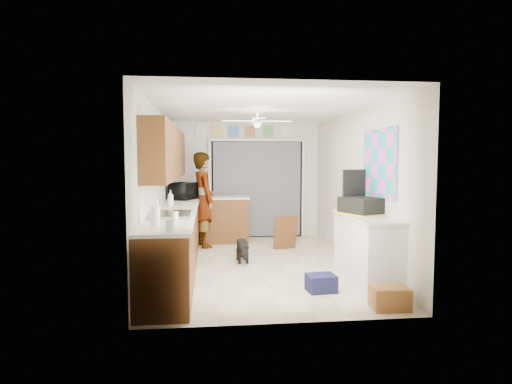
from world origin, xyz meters
name	(u,v)px	position (x,y,z in m)	size (l,w,h in m)	color
floor	(259,265)	(0.00, 0.00, 0.00)	(5.00, 5.00, 0.00)	beige
ceiling	(259,109)	(0.00, 0.00, 2.50)	(5.00, 5.00, 0.00)	white
wall_back	(245,180)	(0.00, 2.50, 1.25)	(3.20, 3.20, 0.00)	silver
wall_front	(287,204)	(0.00, -2.50, 1.25)	(3.20, 3.20, 0.00)	silver
wall_left	(157,188)	(-1.60, 0.00, 1.25)	(5.00, 5.00, 0.00)	silver
wall_right	(356,187)	(1.60, 0.00, 1.25)	(5.00, 5.00, 0.00)	silver
left_base_cabinets	(177,239)	(-1.30, 0.00, 0.45)	(0.60, 4.80, 0.90)	brown
left_countertop	(177,209)	(-1.29, 0.00, 0.92)	(0.62, 4.80, 0.04)	white
upper_cabinets	(168,153)	(-1.44, 0.20, 1.80)	(0.32, 4.00, 0.80)	brown
sink_basin	(172,215)	(-1.29, -1.00, 0.95)	(0.50, 0.76, 0.06)	silver
faucet	(157,208)	(-1.48, -1.00, 1.05)	(0.03, 0.03, 0.22)	silver
peninsula_base	(223,220)	(-0.50, 2.00, 0.45)	(1.00, 0.60, 0.90)	brown
peninsula_top	(223,197)	(-0.50, 2.00, 0.92)	(1.04, 0.64, 0.04)	white
back_opening_recess	(257,189)	(0.25, 2.47, 1.05)	(2.00, 0.06, 2.10)	black
curtain_panel	(257,189)	(0.25, 2.43, 1.05)	(1.90, 0.03, 2.05)	slate
door_trim_left	(210,190)	(-0.77, 2.44, 1.05)	(0.06, 0.04, 2.10)	white
door_trim_right	(303,189)	(1.27, 2.44, 1.05)	(0.06, 0.04, 2.10)	white
door_trim_head	(257,140)	(0.25, 2.44, 2.12)	(2.10, 0.04, 0.06)	white
header_frame_0	(218,131)	(-0.60, 2.47, 2.30)	(0.22, 0.02, 0.22)	#ECD84E
header_frame_1	(234,131)	(-0.25, 2.47, 2.30)	(0.22, 0.02, 0.22)	#5082D6
header_frame_2	(250,132)	(0.10, 2.47, 2.30)	(0.22, 0.02, 0.22)	#B96845
header_frame_3	(268,132)	(0.50, 2.47, 2.30)	(0.22, 0.02, 0.22)	#61AB68
header_frame_4	(287,132)	(0.90, 2.47, 2.30)	(0.22, 0.02, 0.22)	white
route66_sign	(201,131)	(-0.95, 2.47, 2.30)	(0.22, 0.02, 0.26)	silver
right_counter_base	(367,251)	(1.35, -1.20, 0.45)	(0.50, 1.40, 0.90)	white
right_counter_top	(367,217)	(1.34, -1.20, 0.92)	(0.54, 1.44, 0.04)	white
abstract_painting	(379,163)	(1.58, -1.00, 1.65)	(0.03, 1.15, 0.95)	#F95CD7
ceiling_fan	(257,121)	(0.00, 0.20, 2.32)	(1.14, 1.14, 0.24)	white
microwave	(184,191)	(-1.27, 1.44, 1.10)	(0.58, 0.39, 0.32)	black
soap_bottle	(170,198)	(-1.42, 0.32, 1.07)	(0.10, 0.10, 0.26)	silver
jar_a	(170,226)	(-1.20, -2.25, 1.00)	(0.09, 0.09, 0.12)	silver
jar_b	(175,216)	(-1.21, -1.37, 1.00)	(0.08, 0.08, 0.11)	silver
paper_towel_roll	(155,216)	(-1.40, -1.83, 1.06)	(0.11, 0.11, 0.23)	white
suitcase	(361,206)	(1.32, -1.02, 1.06)	(0.40, 0.54, 0.23)	black
suitcase_rim	(361,213)	(1.32, -1.02, 0.95)	(0.44, 0.58, 0.02)	yellow
suitcase_lid	(354,187)	(1.32, -0.73, 1.31)	(0.42, 0.03, 0.50)	black
cardboard_box	(390,298)	(1.25, -2.20, 0.13)	(0.41, 0.31, 0.26)	#B27338
navy_crate	(321,283)	(0.64, -1.48, 0.11)	(0.36, 0.30, 0.22)	#141433
cabinet_door_panel	(285,233)	(0.63, 1.09, 0.32)	(0.43, 0.03, 0.65)	brown
man	(203,200)	(-0.90, 1.55, 0.92)	(0.67, 0.44, 1.84)	white
dog	(242,250)	(-0.25, 0.21, 0.20)	(0.22, 0.51, 0.40)	black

